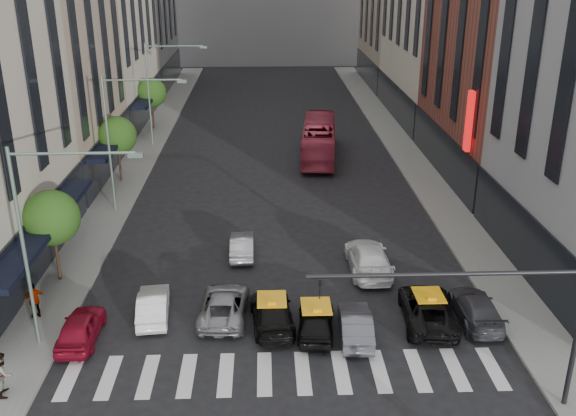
{
  "coord_description": "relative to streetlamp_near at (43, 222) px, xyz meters",
  "views": [
    {
      "loc": [
        -0.88,
        -20.71,
        16.18
      ],
      "look_at": [
        0.31,
        10.04,
        4.0
      ],
      "focal_mm": 40.0,
      "sensor_mm": 36.0,
      "label": 1
    }
  ],
  "objects": [
    {
      "name": "streetlamp_mid",
      "position": [
        0.0,
        16.0,
        0.0
      ],
      "size": [
        5.38,
        0.25,
        9.0
      ],
      "color": "gray",
      "rests_on": "sidewalk_left"
    },
    {
      "name": "streetlamp_near",
      "position": [
        0.0,
        0.0,
        0.0
      ],
      "size": [
        5.38,
        0.25,
        9.0
      ],
      "color": "gray",
      "rests_on": "sidewalk_left"
    },
    {
      "name": "car_red",
      "position": [
        0.84,
        0.28,
        -5.23
      ],
      "size": [
        1.62,
        3.99,
        1.36
      ],
      "primitive_type": "imported",
      "rotation": [
        0.0,
        0.0,
        3.15
      ],
      "color": "maroon",
      "rests_on": "ground"
    },
    {
      "name": "sidewalk_right",
      "position": [
        21.54,
        26.0,
        -5.83
      ],
      "size": [
        3.0,
        96.0,
        0.15
      ],
      "primitive_type": "cube",
      "color": "slate",
      "rests_on": "ground"
    },
    {
      "name": "building_left_b",
      "position": [
        -6.96,
        24.0,
        6.1
      ],
      "size": [
        8.0,
        16.0,
        24.0
      ],
      "primitive_type": "cube",
      "color": "tan",
      "rests_on": "ground"
    },
    {
      "name": "liberty_sign",
      "position": [
        22.64,
        16.0,
        0.1
      ],
      "size": [
        0.3,
        0.7,
        4.0
      ],
      "color": "red",
      "rests_on": "ground"
    },
    {
      "name": "car_grey_mid",
      "position": [
        13.17,
        0.09,
        -5.25
      ],
      "size": [
        1.59,
        4.06,
        1.32
      ],
      "primitive_type": "imported",
      "rotation": [
        0.0,
        0.0,
        3.09
      ],
      "color": "#46494F",
      "rests_on": "ground"
    },
    {
      "name": "traffic_signal",
      "position": [
        17.74,
        -5.0,
        -1.43
      ],
      "size": [
        10.1,
        0.2,
        6.0
      ],
      "color": "black",
      "rests_on": "ground"
    },
    {
      "name": "building_right_b",
      "position": [
        27.04,
        23.0,
        7.1
      ],
      "size": [
        8.0,
        18.0,
        26.0
      ],
      "primitive_type": "cube",
      "color": "brown",
      "rests_on": "ground"
    },
    {
      "name": "tree_far",
      "position": [
        -1.76,
        38.0,
        -2.25
      ],
      "size": [
        2.88,
        2.88,
        4.95
      ],
      "color": "black",
      "rests_on": "sidewalk_left"
    },
    {
      "name": "pedestrian_far",
      "position": [
        -1.74,
        2.15,
        -4.86
      ],
      "size": [
        1.11,
        0.97,
        1.79
      ],
      "primitive_type": "imported",
      "rotation": [
        0.0,
        0.0,
        3.77
      ],
      "color": "gray",
      "rests_on": "sidewalk_left"
    },
    {
      "name": "tree_near",
      "position": [
        -1.76,
        6.0,
        -2.25
      ],
      "size": [
        2.88,
        2.88,
        4.95
      ],
      "color": "black",
      "rests_on": "sidewalk_left"
    },
    {
      "name": "bus",
      "position": [
        13.83,
        27.86,
        -4.34
      ],
      "size": [
        3.79,
        11.46,
        3.13
      ],
      "primitive_type": "imported",
      "rotation": [
        0.0,
        0.0,
        3.04
      ],
      "color": "#BE3851",
      "rests_on": "ground"
    },
    {
      "name": "car_row2_right",
      "position": [
        14.77,
        6.64,
        -5.13
      ],
      "size": [
        2.19,
        5.32,
        1.54
      ],
      "primitive_type": "imported",
      "rotation": [
        0.0,
        0.0,
        3.15
      ],
      "color": "white",
      "rests_on": "ground"
    },
    {
      "name": "car_grey_curb",
      "position": [
        19.06,
        1.31,
        -5.25
      ],
      "size": [
        1.93,
        4.53,
        1.3
      ],
      "primitive_type": "imported",
      "rotation": [
        0.0,
        0.0,
        3.12
      ],
      "color": "#3A3C41",
      "rests_on": "ground"
    },
    {
      "name": "tree_mid",
      "position": [
        -1.76,
        22.0,
        -2.25
      ],
      "size": [
        2.88,
        2.88,
        4.95
      ],
      "color": "black",
      "rests_on": "sidewalk_left"
    },
    {
      "name": "taxi_left",
      "position": [
        9.42,
        1.27,
        -5.23
      ],
      "size": [
        2.27,
        4.78,
        1.34
      ],
      "primitive_type": "imported",
      "rotation": [
        0.0,
        0.0,
        3.23
      ],
      "color": "black",
      "rests_on": "ground"
    },
    {
      "name": "sidewalk_left",
      "position": [
        -1.46,
        26.0,
        -5.83
      ],
      "size": [
        3.0,
        96.0,
        0.15
      ],
      "primitive_type": "cube",
      "color": "slate",
      "rests_on": "ground"
    },
    {
      "name": "streetlamp_far",
      "position": [
        0.0,
        32.0,
        0.0
      ],
      "size": [
        5.38,
        0.25,
        9.0
      ],
      "color": "gray",
      "rests_on": "sidewalk_left"
    },
    {
      "name": "car_row2_left",
      "position": [
        7.81,
        8.83,
        -5.28
      ],
      "size": [
        1.38,
        3.81,
        1.25
      ],
      "primitive_type": "imported",
      "rotation": [
        0.0,
        0.0,
        3.16
      ],
      "color": "#AAAAB0",
      "rests_on": "ground"
    },
    {
      "name": "car_silver",
      "position": [
        7.14,
        2.09,
        -5.25
      ],
      "size": [
        2.44,
        4.81,
        1.3
      ],
      "primitive_type": "imported",
      "rotation": [
        0.0,
        0.0,
        3.08
      ],
      "color": "gray",
      "rests_on": "ground"
    },
    {
      "name": "taxi_center",
      "position": [
        11.42,
        0.52,
        -5.22
      ],
      "size": [
        1.99,
        4.15,
        1.37
      ],
      "primitive_type": "imported",
      "rotation": [
        0.0,
        0.0,
        3.05
      ],
      "color": "black",
      "rests_on": "ground"
    },
    {
      "name": "ground",
      "position": [
        10.04,
        -4.0,
        -5.9
      ],
      "size": [
        160.0,
        160.0,
        0.0
      ],
      "primitive_type": "plane",
      "color": "black",
      "rests_on": "ground"
    },
    {
      "name": "taxi_right",
      "position": [
        16.74,
        1.28,
        -5.21
      ],
      "size": [
        2.7,
        5.19,
        1.4
      ],
      "primitive_type": "imported",
      "rotation": [
        0.0,
        0.0,
        3.06
      ],
      "color": "black",
      "rests_on": "ground"
    },
    {
      "name": "car_white_front",
      "position": [
        3.77,
        2.2,
        -5.25
      ],
      "size": [
        1.79,
        4.1,
        1.31
      ],
      "primitive_type": "imported",
      "rotation": [
        0.0,
        0.0,
        3.25
      ],
      "color": "white",
      "rests_on": "ground"
    },
    {
      "name": "pedestrian_near",
      "position": [
        -1.09,
        -3.56,
        -4.83
      ],
      "size": [
        0.9,
        1.05,
        1.85
      ],
      "primitive_type": "imported",
      "rotation": [
        0.0,
        0.0,
        1.82
      ],
      "color": "gray",
      "rests_on": "sidewalk_left"
    }
  ]
}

